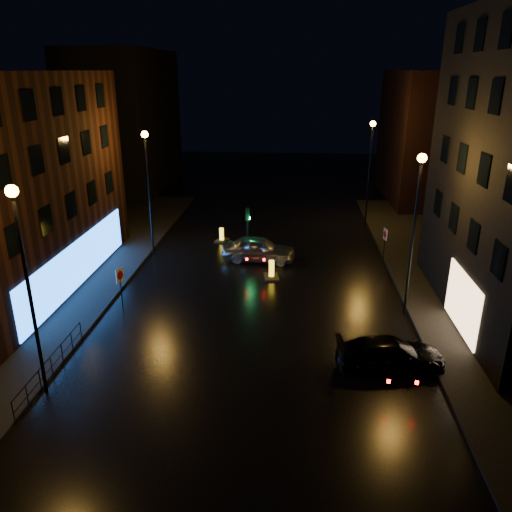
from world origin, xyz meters
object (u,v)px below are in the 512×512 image
object	(u,v)px
dark_sedan	(390,354)
road_sign_right	(385,237)
road_sign_left	(120,279)
traffic_signal	(248,249)
bollard_near	(271,274)
silver_hatchback	(259,249)
bollard_far	(222,238)

from	to	relation	value
dark_sedan	road_sign_right	size ratio (longest dim) A/B	1.99
road_sign_right	road_sign_left	bearing A→B (deg)	15.58
traffic_signal	bollard_near	bearing A→B (deg)	-64.04
road_sign_left	road_sign_right	world-z (taller)	road_sign_left
dark_sedan	road_sign_right	bearing A→B (deg)	-15.14
traffic_signal	road_sign_right	distance (m)	9.19
silver_hatchback	dark_sedan	distance (m)	14.03
silver_hatchback	bollard_far	xyz separation A→B (m)	(-3.05, 3.84, -0.60)
bollard_far	silver_hatchback	bearing A→B (deg)	-33.27
traffic_signal	dark_sedan	world-z (taller)	traffic_signal
traffic_signal	road_sign_left	size ratio (longest dim) A/B	1.48
traffic_signal	silver_hatchback	world-z (taller)	traffic_signal
bollard_near	road_sign_left	bearing A→B (deg)	-156.48
dark_sedan	road_sign_left	xyz separation A→B (m)	(-13.28, 4.65, 1.08)
road_sign_left	road_sign_right	bearing A→B (deg)	47.46
traffic_signal	bollard_far	xyz separation A→B (m)	(-2.24, 3.06, -0.28)
traffic_signal	road_sign_right	xyz separation A→B (m)	(9.10, -0.47, 1.25)
traffic_signal	road_sign_left	world-z (taller)	traffic_signal
bollard_near	dark_sedan	bearing A→B (deg)	-68.41
traffic_signal	road_sign_left	distance (m)	10.50
road_sign_left	bollard_far	bearing A→B (deg)	91.47
road_sign_right	bollard_far	bearing A→B (deg)	-29.97
bollard_far	road_sign_left	distance (m)	12.29
silver_hatchback	bollard_far	world-z (taller)	silver_hatchback
dark_sedan	bollard_near	world-z (taller)	dark_sedan
silver_hatchback	road_sign_left	bearing A→B (deg)	144.56
silver_hatchback	dark_sedan	world-z (taller)	silver_hatchback
silver_hatchback	bollard_far	size ratio (longest dim) A/B	3.62
silver_hatchback	road_sign_right	bearing A→B (deg)	-82.23
silver_hatchback	dark_sedan	xyz separation A→B (m)	(6.52, -12.42, -0.15)
traffic_signal	bollard_far	world-z (taller)	traffic_signal
dark_sedan	bollard_near	distance (m)	11.01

